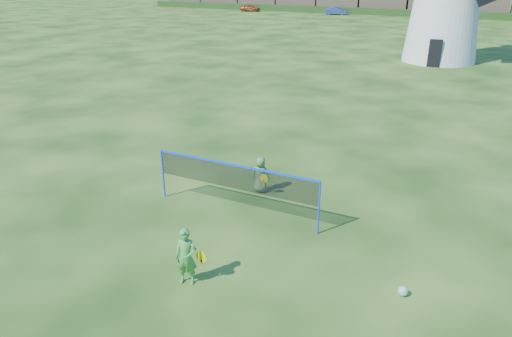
{
  "coord_description": "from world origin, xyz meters",
  "views": [
    {
      "loc": [
        5.42,
        -10.01,
        6.51
      ],
      "look_at": [
        0.2,
        0.5,
        1.5
      ],
      "focal_mm": 32.83,
      "sensor_mm": 36.0,
      "label": 1
    }
  ],
  "objects_px": {
    "car_left": "(250,8)",
    "car_right": "(336,11)",
    "play_ball": "(403,291)",
    "player_boy": "(261,175)",
    "badminton_net": "(235,178)",
    "player_girl": "(186,257)"
  },
  "relations": [
    {
      "from": "play_ball",
      "to": "car_right",
      "type": "distance_m",
      "value": 68.88
    },
    {
      "from": "badminton_net",
      "to": "player_boy",
      "type": "height_order",
      "value": "badminton_net"
    },
    {
      "from": "car_right",
      "to": "badminton_net",
      "type": "bearing_deg",
      "value": -177.14
    },
    {
      "from": "player_girl",
      "to": "car_left",
      "type": "xyz_separation_m",
      "value": [
        -32.49,
        66.59,
        -0.11
      ]
    },
    {
      "from": "car_left",
      "to": "car_right",
      "type": "xyz_separation_m",
      "value": [
        14.89,
        0.37,
        -0.0
      ]
    },
    {
      "from": "badminton_net",
      "to": "play_ball",
      "type": "relative_size",
      "value": 22.95
    },
    {
      "from": "badminton_net",
      "to": "play_ball",
      "type": "distance_m",
      "value": 5.38
    },
    {
      "from": "player_boy",
      "to": "car_right",
      "type": "relative_size",
      "value": 0.33
    },
    {
      "from": "player_girl",
      "to": "car_right",
      "type": "xyz_separation_m",
      "value": [
        -17.6,
        66.96,
        -0.11
      ]
    },
    {
      "from": "play_ball",
      "to": "car_left",
      "type": "height_order",
      "value": "car_left"
    },
    {
      "from": "play_ball",
      "to": "car_left",
      "type": "relative_size",
      "value": 0.07
    },
    {
      "from": "badminton_net",
      "to": "player_boy",
      "type": "xyz_separation_m",
      "value": [
        0.01,
        1.64,
        -0.56
      ]
    },
    {
      "from": "badminton_net",
      "to": "player_boy",
      "type": "bearing_deg",
      "value": 89.53
    },
    {
      "from": "badminton_net",
      "to": "car_left",
      "type": "height_order",
      "value": "badminton_net"
    },
    {
      "from": "play_ball",
      "to": "player_boy",
      "type": "bearing_deg",
      "value": 146.83
    },
    {
      "from": "car_left",
      "to": "car_right",
      "type": "distance_m",
      "value": 14.89
    },
    {
      "from": "player_girl",
      "to": "car_right",
      "type": "distance_m",
      "value": 69.23
    },
    {
      "from": "play_ball",
      "to": "player_girl",
      "type": "bearing_deg",
      "value": -159.09
    },
    {
      "from": "player_boy",
      "to": "car_right",
      "type": "bearing_deg",
      "value": -85.97
    },
    {
      "from": "player_girl",
      "to": "badminton_net",
      "type": "bearing_deg",
      "value": 81.93
    },
    {
      "from": "car_left",
      "to": "player_girl",
      "type": "bearing_deg",
      "value": -162.78
    },
    {
      "from": "player_boy",
      "to": "car_right",
      "type": "height_order",
      "value": "player_boy"
    }
  ]
}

